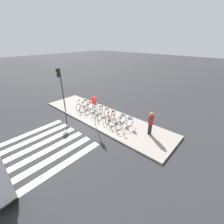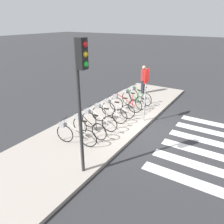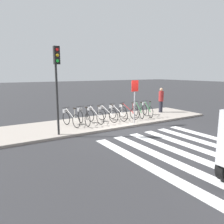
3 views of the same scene
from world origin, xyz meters
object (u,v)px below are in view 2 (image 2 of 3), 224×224
Objects in this scene: parked_bicycle_0 at (74,133)px; pedestrian at (143,79)px; parked_bicycle_4 at (116,108)px; parked_bicycle_7 at (139,95)px; sign_post at (146,86)px; parked_bicycle_1 at (87,126)px; parked_bicycle_2 at (97,119)px; parked_bicycle_3 at (107,113)px; parked_bicycle_5 at (124,103)px; traffic_light at (81,83)px; parked_bicycle_6 at (132,98)px.

pedestrian is at bearing 3.65° from parked_bicycle_0.
parked_bicycle_4 is 1.03× the size of parked_bicycle_7.
parked_bicycle_1 is at bearing 152.75° from sign_post.
parked_bicycle_1 is at bearing 179.34° from parked_bicycle_7.
parked_bicycle_2 is 5.56m from pedestrian.
parked_bicycle_1 is at bearing -178.59° from parked_bicycle_3.
parked_bicycle_0 is 1.43m from parked_bicycle_2.
parked_bicycle_1 is 1.03× the size of parked_bicycle_5.
parked_bicycle_5 is (2.96, 0.03, 0.00)m from parked_bicycle_1.
parked_bicycle_2 is at bearing 28.73° from traffic_light.
parked_bicycle_6 is 0.41× the size of traffic_light.
sign_post reaches higher than parked_bicycle_2.
parked_bicycle_3 is at bearing -174.66° from pedestrian.
parked_bicycle_2 is 3.10m from parked_bicycle_6.
parked_bicycle_3 is 1.49m from parked_bicycle_5.
parked_bicycle_7 is at bearing -1.68° from parked_bicycle_3.
parked_bicycle_4 is (1.48, -0.02, 0.00)m from parked_bicycle_2.
traffic_light reaches higher than sign_post.
sign_post is at bearing -22.23° from parked_bicycle_0.
parked_bicycle_4 is at bearing 0.00° from parked_bicycle_1.
pedestrian is at bearing 7.90° from parked_bicycle_5.
sign_post reaches higher than parked_bicycle_4.
traffic_light is at bearing -168.43° from parked_bicycle_7.
parked_bicycle_5 is 1.51m from parked_bicycle_7.
traffic_light is 1.63× the size of sign_post.
parked_bicycle_2 is at bearing -179.90° from parked_bicycle_5.
parked_bicycle_6 is at bearing 13.37° from traffic_light.
sign_post reaches higher than pedestrian.
parked_bicycle_4 is 4.10m from pedestrian.
parked_bicycle_1 is 1.00× the size of parked_bicycle_2.
traffic_light is (-2.47, -1.36, 2.33)m from parked_bicycle_2.
parked_bicycle_4 is (2.90, -0.04, 0.00)m from parked_bicycle_0.
parked_bicycle_3 is 0.42× the size of traffic_light.
parked_bicycle_3 is at bearing 178.32° from parked_bicycle_7.
parked_bicycle_2 is at bearing -179.07° from parked_bicycle_3.
parked_bicycle_0 is 4.52m from parked_bicycle_6.
parked_bicycle_1 and parked_bicycle_6 have the same top height.
parked_bicycle_3 is (1.48, 0.04, 0.00)m from parked_bicycle_1.
traffic_light reaches higher than pedestrian.
parked_bicycle_1 is 0.97× the size of pedestrian.
parked_bicycle_0 is at bearing 157.77° from sign_post.
parked_bicycle_5 is 5.46m from traffic_light.
pedestrian is (6.95, 0.44, 0.46)m from parked_bicycle_0.
parked_bicycle_2 is at bearing -0.48° from parked_bicycle_0.
parked_bicycle_3 is at bearing 179.67° from parked_bicycle_5.
parked_bicycle_0 is 1.02× the size of parked_bicycle_6.
parked_bicycle_5 is (1.49, -0.01, 0.00)m from parked_bicycle_3.
parked_bicycle_2 is at bearing 179.09° from parked_bicycle_4.
parked_bicycle_6 is (1.62, -0.01, 0.00)m from parked_bicycle_4.
parked_bicycle_1 is 3.04m from sign_post.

